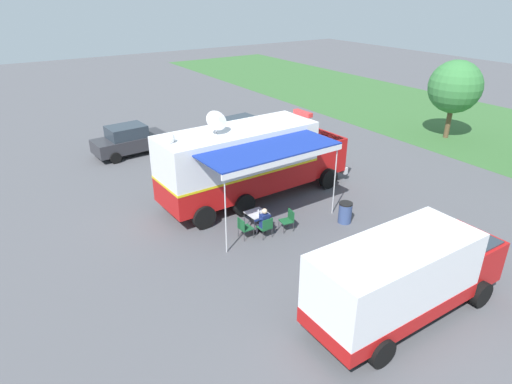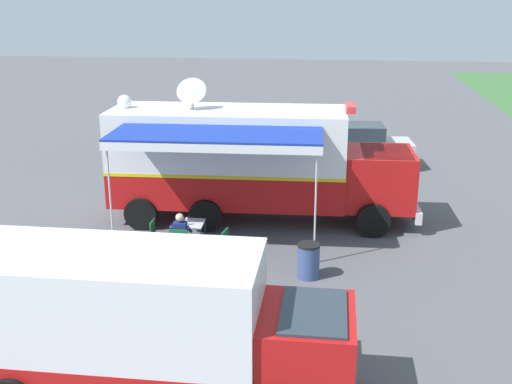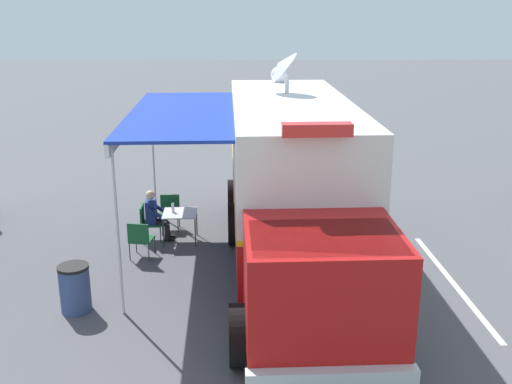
{
  "view_description": "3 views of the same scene",
  "coord_description": "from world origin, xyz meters",
  "px_view_note": "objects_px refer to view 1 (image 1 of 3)",
  "views": [
    {
      "loc": [
        15.86,
        -9.37,
        9.13
      ],
      "look_at": [
        2.2,
        -0.48,
        1.47
      ],
      "focal_mm": 30.94,
      "sensor_mm": 36.0,
      "label": 1
    },
    {
      "loc": [
        18.85,
        3.26,
        6.92
      ],
      "look_at": [
        1.31,
        1.04,
        1.31
      ],
      "focal_mm": 44.41,
      "sensor_mm": 36.0,
      "label": 2
    },
    {
      "loc": [
        0.93,
        12.8,
        5.47
      ],
      "look_at": [
        0.76,
        -0.52,
        1.29
      ],
      "focal_mm": 42.08,
      "sensor_mm": 36.0,
      "label": 3
    }
  ],
  "objects_px": {
    "car_behind_truck": "(241,131)",
    "folding_chair_at_table": "(266,226)",
    "trash_bin": "(345,213)",
    "folding_table": "(257,214)",
    "seated_responder": "(263,221)",
    "water_bottle": "(258,212)",
    "command_truck": "(252,159)",
    "support_truck": "(405,278)",
    "folding_chair_beside_table": "(244,227)",
    "folding_chair_spare_by_truck": "(288,219)",
    "car_far_corner": "(129,140)"
  },
  "relations": [
    {
      "from": "car_far_corner",
      "to": "folding_table",
      "type": "bearing_deg",
      "value": 7.16
    },
    {
      "from": "command_truck",
      "to": "folding_chair_at_table",
      "type": "relative_size",
      "value": 11.0
    },
    {
      "from": "folding_table",
      "to": "folding_chair_spare_by_truck",
      "type": "distance_m",
      "value": 1.3
    },
    {
      "from": "seated_responder",
      "to": "car_far_corner",
      "type": "distance_m",
      "value": 12.2
    },
    {
      "from": "water_bottle",
      "to": "folding_chair_beside_table",
      "type": "relative_size",
      "value": 0.26
    },
    {
      "from": "folding_chair_at_table",
      "to": "trash_bin",
      "type": "height_order",
      "value": "trash_bin"
    },
    {
      "from": "command_truck",
      "to": "trash_bin",
      "type": "relative_size",
      "value": 10.52
    },
    {
      "from": "folding_table",
      "to": "folding_chair_beside_table",
      "type": "distance_m",
      "value": 0.94
    },
    {
      "from": "folding_chair_spare_by_truck",
      "to": "trash_bin",
      "type": "distance_m",
      "value": 2.52
    },
    {
      "from": "water_bottle",
      "to": "trash_bin",
      "type": "distance_m",
      "value": 3.75
    },
    {
      "from": "seated_responder",
      "to": "car_far_corner",
      "type": "height_order",
      "value": "car_far_corner"
    },
    {
      "from": "command_truck",
      "to": "trash_bin",
      "type": "bearing_deg",
      "value": 25.63
    },
    {
      "from": "support_truck",
      "to": "car_far_corner",
      "type": "distance_m",
      "value": 18.45
    },
    {
      "from": "seated_responder",
      "to": "support_truck",
      "type": "height_order",
      "value": "support_truck"
    },
    {
      "from": "water_bottle",
      "to": "seated_responder",
      "type": "xyz_separation_m",
      "value": [
        0.44,
        -0.07,
        -0.18
      ]
    },
    {
      "from": "folding_chair_spare_by_truck",
      "to": "seated_responder",
      "type": "distance_m",
      "value": 1.15
    },
    {
      "from": "trash_bin",
      "to": "support_truck",
      "type": "height_order",
      "value": "support_truck"
    },
    {
      "from": "seated_responder",
      "to": "folding_chair_spare_by_truck",
      "type": "bearing_deg",
      "value": 81.32
    },
    {
      "from": "folding_table",
      "to": "folding_chair_at_table",
      "type": "distance_m",
      "value": 0.82
    },
    {
      "from": "folding_table",
      "to": "folding_chair_spare_by_truck",
      "type": "bearing_deg",
      "value": 52.76
    },
    {
      "from": "folding_chair_beside_table",
      "to": "support_truck",
      "type": "xyz_separation_m",
      "value": [
        6.44,
        1.59,
        0.87
      ]
    },
    {
      "from": "water_bottle",
      "to": "support_truck",
      "type": "xyz_separation_m",
      "value": [
        6.63,
        0.78,
        0.55
      ]
    },
    {
      "from": "command_truck",
      "to": "seated_responder",
      "type": "xyz_separation_m",
      "value": [
        3.17,
        -1.53,
        -1.29
      ]
    },
    {
      "from": "folding_chair_beside_table",
      "to": "support_truck",
      "type": "height_order",
      "value": "support_truck"
    },
    {
      "from": "car_behind_truck",
      "to": "folding_chair_at_table",
      "type": "bearing_deg",
      "value": -26.42
    },
    {
      "from": "folding_table",
      "to": "support_truck",
      "type": "distance_m",
      "value": 6.88
    },
    {
      "from": "folding_chair_at_table",
      "to": "trash_bin",
      "type": "bearing_deg",
      "value": 77.45
    },
    {
      "from": "folding_table",
      "to": "support_truck",
      "type": "relative_size",
      "value": 0.12
    },
    {
      "from": "seated_responder",
      "to": "folding_chair_at_table",
      "type": "bearing_deg",
      "value": 2.01
    },
    {
      "from": "water_bottle",
      "to": "seated_responder",
      "type": "distance_m",
      "value": 0.48
    },
    {
      "from": "folding_chair_spare_by_truck",
      "to": "command_truck",
      "type": "bearing_deg",
      "value": 173.16
    },
    {
      "from": "seated_responder",
      "to": "water_bottle",
      "type": "bearing_deg",
      "value": 171.44
    },
    {
      "from": "trash_bin",
      "to": "car_behind_truck",
      "type": "relative_size",
      "value": 0.21
    },
    {
      "from": "car_behind_truck",
      "to": "support_truck",
      "type": "bearing_deg",
      "value": -14.64
    },
    {
      "from": "water_bottle",
      "to": "car_behind_truck",
      "type": "distance_m",
      "value": 10.81
    },
    {
      "from": "folding_chair_at_table",
      "to": "trash_bin",
      "type": "xyz_separation_m",
      "value": [
        0.78,
        3.51,
        -0.06
      ]
    },
    {
      "from": "folding_chair_beside_table",
      "to": "car_far_corner",
      "type": "relative_size",
      "value": 0.2
    },
    {
      "from": "folding_chair_beside_table",
      "to": "trash_bin",
      "type": "distance_m",
      "value": 4.44
    },
    {
      "from": "folding_chair_at_table",
      "to": "car_behind_truck",
      "type": "bearing_deg",
      "value": 153.58
    },
    {
      "from": "water_bottle",
      "to": "command_truck",
      "type": "bearing_deg",
      "value": 151.77
    },
    {
      "from": "seated_responder",
      "to": "support_truck",
      "type": "distance_m",
      "value": 6.29
    },
    {
      "from": "folding_table",
      "to": "seated_responder",
      "type": "relative_size",
      "value": 0.66
    },
    {
      "from": "folding_chair_beside_table",
      "to": "seated_responder",
      "type": "bearing_deg",
      "value": 71.42
    },
    {
      "from": "trash_bin",
      "to": "car_far_corner",
      "type": "xyz_separation_m",
      "value": [
        -13.09,
        -4.86,
        0.42
      ]
    },
    {
      "from": "car_behind_truck",
      "to": "folding_chair_beside_table",
      "type": "bearing_deg",
      "value": -30.83
    },
    {
      "from": "seated_responder",
      "to": "support_truck",
      "type": "bearing_deg",
      "value": 7.76
    },
    {
      "from": "folding_chair_spare_by_truck",
      "to": "folding_chair_beside_table",
      "type": "bearing_deg",
      "value": -102.73
    },
    {
      "from": "support_truck",
      "to": "car_behind_truck",
      "type": "distance_m",
      "value": 16.76
    },
    {
      "from": "folding_chair_beside_table",
      "to": "folding_table",
      "type": "bearing_deg",
      "value": 112.88
    },
    {
      "from": "trash_bin",
      "to": "support_truck",
      "type": "distance_m",
      "value": 5.94
    }
  ]
}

